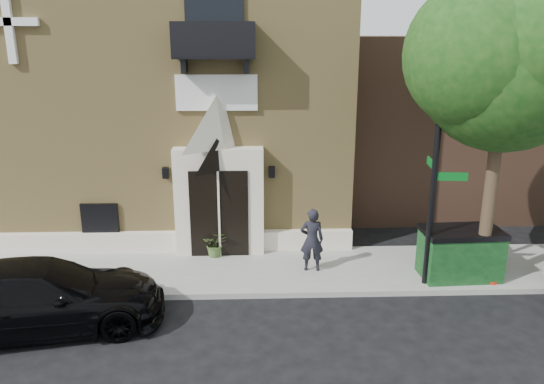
# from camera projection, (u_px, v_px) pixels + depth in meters

# --- Properties ---
(ground) EXTENTS (120.00, 120.00, 0.00)m
(ground) POSITION_uv_depth(u_px,v_px,m) (254.00, 299.00, 13.52)
(ground) COLOR black
(ground) RESTS_ON ground
(sidewalk) EXTENTS (42.00, 3.00, 0.15)m
(sidewalk) POSITION_uv_depth(u_px,v_px,m) (289.00, 270.00, 14.97)
(sidewalk) COLOR gray
(sidewalk) RESTS_ON ground
(church) EXTENTS (12.20, 11.01, 9.30)m
(church) POSITION_uv_depth(u_px,v_px,m) (172.00, 86.00, 19.70)
(church) COLOR tan
(church) RESTS_ON ground
(street_tree_left) EXTENTS (4.97, 4.38, 7.77)m
(street_tree_left) POSITION_uv_depth(u_px,v_px,m) (509.00, 62.00, 12.37)
(street_tree_left) COLOR #38281C
(street_tree_left) RESTS_ON sidewalk
(black_sedan) EXTENTS (5.82, 3.21, 1.60)m
(black_sedan) POSITION_uv_depth(u_px,v_px,m) (40.00, 297.00, 11.95)
(black_sedan) COLOR black
(black_sedan) RESTS_ON ground
(street_sign) EXTENTS (0.90, 0.92, 5.66)m
(street_sign) POSITION_uv_depth(u_px,v_px,m) (434.00, 179.00, 13.26)
(street_sign) COLOR black
(street_sign) RESTS_ON sidewalk
(fire_hydrant) EXTENTS (0.41, 0.33, 0.72)m
(fire_hydrant) POSITION_uv_depth(u_px,v_px,m) (493.00, 270.00, 13.97)
(fire_hydrant) COLOR #B3220C
(fire_hydrant) RESTS_ON sidewalk
(dumpster) EXTENTS (2.13, 1.28, 1.36)m
(dumpster) POSITION_uv_depth(u_px,v_px,m) (460.00, 253.00, 14.23)
(dumpster) COLOR #0E3314
(dumpster) RESTS_ON sidewalk
(planter) EXTENTS (0.73, 0.64, 0.78)m
(planter) POSITION_uv_depth(u_px,v_px,m) (215.00, 244.00, 15.65)
(planter) COLOR #4A672F
(planter) RESTS_ON sidewalk
(pedestrian_near) EXTENTS (0.67, 0.45, 1.80)m
(pedestrian_near) POSITION_uv_depth(u_px,v_px,m) (312.00, 240.00, 14.58)
(pedestrian_near) COLOR black
(pedestrian_near) RESTS_ON sidewalk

